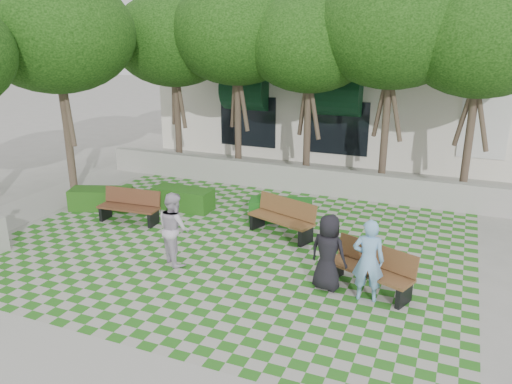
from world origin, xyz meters
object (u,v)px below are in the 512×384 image
at_px(hedge_midleft, 183,199).
at_px(person_blue, 368,260).
at_px(bench_mid, 283,218).
at_px(person_dark, 328,253).
at_px(bench_west, 130,207).
at_px(person_white, 174,228).
at_px(hedge_midright, 281,210).
at_px(hedge_west, 101,199).
at_px(bench_east, 371,269).

xyz_separation_m(hedge_midleft, person_blue, (6.42, -3.43, 0.56)).
distance_m(bench_mid, person_blue, 3.85).
bearing_deg(person_dark, person_blue, -177.69).
relative_size(bench_west, hedge_midleft, 0.97).
relative_size(bench_mid, person_white, 1.15).
bearing_deg(person_blue, bench_mid, -50.89).
bearing_deg(hedge_midleft, hedge_midright, 4.03).
distance_m(hedge_west, person_dark, 8.28).
xyz_separation_m(hedge_west, person_white, (4.20, -2.42, 0.55)).
height_order(hedge_midleft, person_white, person_white).
xyz_separation_m(hedge_west, person_blue, (8.82, -2.43, 0.56)).
relative_size(bench_west, hedge_midright, 1.02).
height_order(bench_mid, person_white, person_white).
bearing_deg(bench_east, bench_mid, 163.67).
height_order(bench_mid, bench_west, bench_mid).
relative_size(person_blue, person_white, 1.01).
height_order(bench_east, person_white, person_white).
relative_size(bench_west, person_dark, 1.10).
bearing_deg(bench_mid, hedge_midright, 131.96).
height_order(hedge_midright, hedge_west, hedge_west).
relative_size(bench_east, person_white, 1.13).
height_order(hedge_midright, person_blue, person_blue).
xyz_separation_m(bench_mid, bench_west, (-4.50, -0.76, -0.03)).
bearing_deg(person_dark, bench_west, -2.56).
relative_size(bench_east, person_dark, 1.18).
bearing_deg(hedge_west, person_blue, -15.43).
relative_size(bench_east, bench_west, 1.07).
xyz_separation_m(bench_west, hedge_midleft, (0.87, 1.57, -0.13)).
bearing_deg(hedge_midright, person_dark, -56.24).
bearing_deg(person_blue, person_white, -7.91).
height_order(bench_east, bench_west, bench_east).
bearing_deg(bench_mid, bench_west, -150.58).
height_order(hedge_midright, hedge_midleft, hedge_midleft).
height_order(bench_west, person_blue, person_blue).
distance_m(bench_east, hedge_midright, 4.55).
height_order(bench_east, person_dark, person_dark).
relative_size(hedge_midright, person_blue, 1.02).
distance_m(bench_east, bench_west, 7.43).
relative_size(bench_mid, person_dark, 1.20).
bearing_deg(hedge_west, hedge_midleft, 22.57).
height_order(bench_east, bench_mid, bench_mid).
xyz_separation_m(bench_west, hedge_west, (-1.52, 0.58, -0.13)).
bearing_deg(bench_east, hedge_midright, 156.60).
bearing_deg(bench_west, hedge_midleft, 57.11).
xyz_separation_m(bench_east, bench_mid, (-2.80, 2.17, 0.01)).
height_order(bench_west, hedge_west, bench_west).
xyz_separation_m(hedge_midright, person_dark, (2.34, -3.50, 0.53)).
xyz_separation_m(bench_west, person_white, (2.67, -1.84, 0.42)).
relative_size(bench_mid, hedge_midright, 1.11).
distance_m(bench_mid, hedge_west, 6.03).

